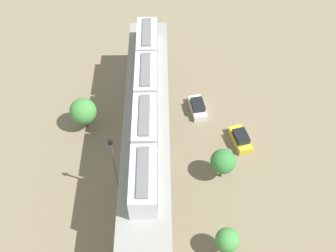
% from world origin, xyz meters
% --- Properties ---
extents(ground_plane, '(120.00, 120.00, 0.00)m').
position_xyz_m(ground_plane, '(0.00, 0.00, 0.00)').
color(ground_plane, '#84755B').
extents(viaduct, '(5.20, 35.80, 7.51)m').
position_xyz_m(viaduct, '(0.00, 0.00, 5.88)').
color(viaduct, '#999691').
rests_on(viaduct, ground).
extents(train, '(2.64, 27.45, 3.24)m').
position_xyz_m(train, '(0.00, -1.26, 9.04)').
color(train, white).
rests_on(train, viaduct).
extents(parked_car_white, '(2.48, 4.44, 1.76)m').
position_xyz_m(parked_car_white, '(-6.73, -7.69, 0.74)').
color(parked_car_white, white).
rests_on(parked_car_white, ground).
extents(parked_car_yellow, '(2.78, 4.51, 1.76)m').
position_xyz_m(parked_car_yellow, '(-11.95, -2.04, 0.74)').
color(parked_car_yellow, yellow).
rests_on(parked_car_yellow, ground).
extents(tree_near_viaduct, '(3.00, 3.00, 4.60)m').
position_xyz_m(tree_near_viaduct, '(-8.87, 3.07, 3.08)').
color(tree_near_viaduct, brown).
rests_on(tree_near_viaduct, ground).
extents(tree_mid_lot, '(3.50, 3.50, 4.88)m').
position_xyz_m(tree_mid_lot, '(8.49, -5.08, 3.12)').
color(tree_mid_lot, brown).
rests_on(tree_mid_lot, ground).
extents(tree_far_corner, '(2.52, 2.52, 4.23)m').
position_xyz_m(tree_far_corner, '(-8.29, 12.61, 2.94)').
color(tree_far_corner, brown).
rests_on(tree_far_corner, ground).
extents(signal_post, '(0.44, 0.28, 10.11)m').
position_xyz_m(signal_post, '(3.40, 5.09, 5.58)').
color(signal_post, '#4C4C51').
rests_on(signal_post, ground).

